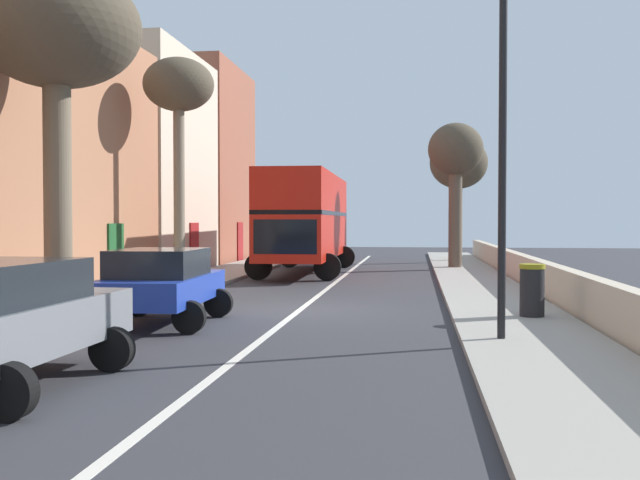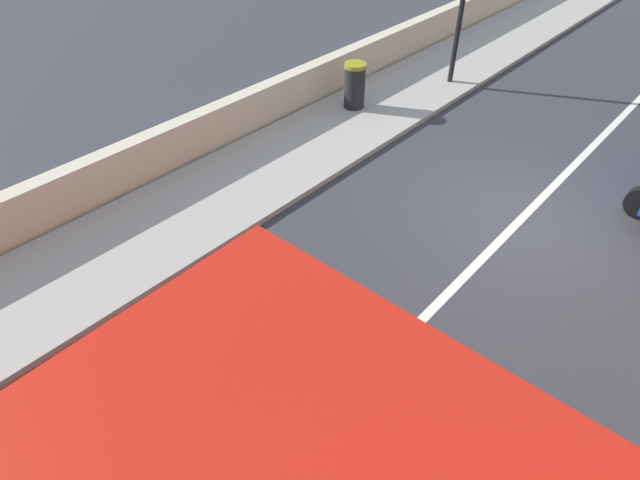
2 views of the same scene
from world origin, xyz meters
name	(u,v)px [view 2 (image 2 of 2)]	position (x,y,z in m)	size (l,w,h in m)	color
ground_plane	(522,218)	(0.00, 0.00, 0.00)	(84.00, 84.00, 0.00)	#333338
road_centre_line	(522,218)	(0.00, 0.00, 0.00)	(0.16, 54.00, 0.01)	silver
sidewalk_right	(330,133)	(4.90, 0.00, 0.06)	(2.60, 60.00, 0.12)	#9E998E
boundary_wall_right	(283,97)	(6.45, 0.00, 0.51)	(0.36, 54.00, 1.02)	beige
litter_bin_right	(355,85)	(5.30, -1.40, 0.69)	(0.55, 0.55, 1.13)	black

